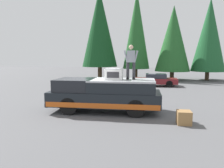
{
  "coord_description": "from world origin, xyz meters",
  "views": [
    {
      "loc": [
        -10.73,
        -2.57,
        2.77
      ],
      "look_at": [
        0.27,
        -0.95,
        1.35
      ],
      "focal_mm": 34.45,
      "sensor_mm": 36.0,
      "label": 1
    }
  ],
  "objects_px": {
    "wooden_crate": "(184,118)",
    "pickup_truck": "(105,95)",
    "compressor_unit": "(114,74)",
    "person_on_truck_bed": "(131,61)",
    "parked_car_maroon": "(155,80)"
  },
  "relations": [
    {
      "from": "parked_car_maroon",
      "to": "compressor_unit",
      "type": "bearing_deg",
      "value": 166.23
    },
    {
      "from": "pickup_truck",
      "to": "person_on_truck_bed",
      "type": "relative_size",
      "value": 3.28
    },
    {
      "from": "wooden_crate",
      "to": "pickup_truck",
      "type": "bearing_deg",
      "value": 66.34
    },
    {
      "from": "parked_car_maroon",
      "to": "wooden_crate",
      "type": "xyz_separation_m",
      "value": [
        -11.73,
        -0.6,
        -0.3
      ]
    },
    {
      "from": "person_on_truck_bed",
      "to": "parked_car_maroon",
      "type": "xyz_separation_m",
      "value": [
        9.99,
        -1.71,
        -1.97
      ]
    },
    {
      "from": "person_on_truck_bed",
      "to": "wooden_crate",
      "type": "bearing_deg",
      "value": -126.96
    },
    {
      "from": "wooden_crate",
      "to": "parked_car_maroon",
      "type": "bearing_deg",
      "value": 2.94
    },
    {
      "from": "compressor_unit",
      "to": "person_on_truck_bed",
      "type": "bearing_deg",
      "value": -70.49
    },
    {
      "from": "compressor_unit",
      "to": "wooden_crate",
      "type": "relative_size",
      "value": 1.5
    },
    {
      "from": "pickup_truck",
      "to": "wooden_crate",
      "type": "distance_m",
      "value": 3.97
    },
    {
      "from": "pickup_truck",
      "to": "compressor_unit",
      "type": "distance_m",
      "value": 1.16
    },
    {
      "from": "compressor_unit",
      "to": "parked_car_maroon",
      "type": "bearing_deg",
      "value": -13.77
    },
    {
      "from": "compressor_unit",
      "to": "person_on_truck_bed",
      "type": "relative_size",
      "value": 0.5
    },
    {
      "from": "compressor_unit",
      "to": "wooden_crate",
      "type": "distance_m",
      "value": 3.82
    },
    {
      "from": "pickup_truck",
      "to": "wooden_crate",
      "type": "xyz_separation_m",
      "value": [
        -1.58,
        -3.6,
        -0.59
      ]
    }
  ]
}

